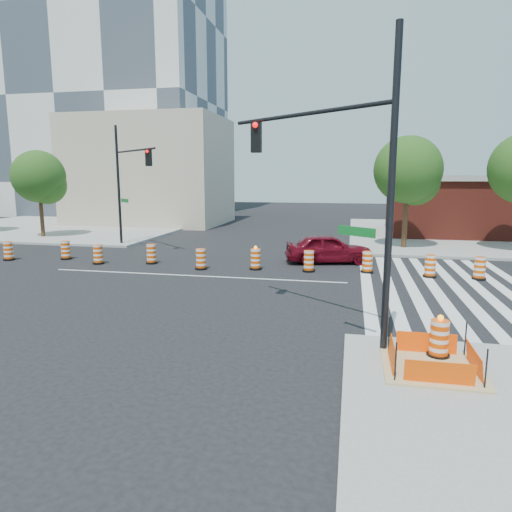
# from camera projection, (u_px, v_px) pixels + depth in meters

# --- Properties ---
(ground) EXTENTS (120.00, 120.00, 0.00)m
(ground) POSITION_uv_depth(u_px,v_px,m) (193.00, 276.00, 21.06)
(ground) COLOR black
(ground) RESTS_ON ground
(sidewalk_ne) EXTENTS (22.00, 22.00, 0.15)m
(sidewalk_ne) POSITION_uv_depth(u_px,v_px,m) (497.00, 236.00, 34.76)
(sidewalk_ne) COLOR gray
(sidewalk_ne) RESTS_ON ground
(sidewalk_nw) EXTENTS (22.00, 22.00, 0.15)m
(sidewalk_nw) POSITION_uv_depth(u_px,v_px,m) (74.00, 225.00, 42.04)
(sidewalk_nw) COLOR gray
(sidewalk_nw) RESTS_ON ground
(crosswalk_east) EXTENTS (6.75, 13.50, 0.01)m
(crosswalk_east) POSITION_uv_depth(u_px,v_px,m) (445.00, 287.00, 18.85)
(crosswalk_east) COLOR silver
(crosswalk_east) RESTS_ON ground
(lane_centerline) EXTENTS (14.00, 0.12, 0.01)m
(lane_centerline) POSITION_uv_depth(u_px,v_px,m) (193.00, 276.00, 21.06)
(lane_centerline) COLOR silver
(lane_centerline) RESTS_ON ground
(excavation_pit) EXTENTS (2.20, 2.20, 0.90)m
(excavation_pit) POSITION_uv_depth(u_px,v_px,m) (432.00, 366.00, 10.53)
(excavation_pit) COLOR tan
(excavation_pit) RESTS_ON ground
(tower_nw) EXTENTS (28.00, 18.00, 45.00)m
(tower_nw) POSITION_uv_depth(u_px,v_px,m) (95.00, 25.00, 54.81)
(tower_nw) COLOR silver
(tower_nw) RESTS_ON ground
(brick_storefront) EXTENTS (16.50, 8.50, 4.60)m
(brick_storefront) POSITION_uv_depth(u_px,v_px,m) (500.00, 206.00, 34.38)
(brick_storefront) COLOR maroon
(brick_storefront) RESTS_ON ground
(beige_midrise) EXTENTS (14.00, 10.00, 10.00)m
(beige_midrise) POSITION_uv_depth(u_px,v_px,m) (151.00, 171.00, 43.84)
(beige_midrise) COLOR #B8A58C
(beige_midrise) RESTS_ON ground
(red_coupe) EXTENTS (4.84, 2.88, 1.54)m
(red_coupe) POSITION_uv_depth(u_px,v_px,m) (328.00, 248.00, 24.11)
(red_coupe) COLOR #600814
(red_coupe) RESTS_ON ground
(signal_pole_se) EXTENTS (4.81, 3.77, 7.90)m
(signal_pole_se) POSITION_uv_depth(u_px,v_px,m) (338.00, 165.00, 12.14)
(signal_pole_se) COLOR black
(signal_pole_se) RESTS_ON ground
(signal_pole_nw) EXTENTS (4.43, 3.87, 7.61)m
(signal_pole_nw) POSITION_uv_depth(u_px,v_px,m) (127.00, 174.00, 28.39)
(signal_pole_nw) COLOR black
(signal_pole_nw) RESTS_ON ground
(pit_drum) EXTENTS (0.55, 0.55, 1.09)m
(pit_drum) POSITION_uv_depth(u_px,v_px,m) (439.00, 340.00, 11.12)
(pit_drum) COLOR black
(pit_drum) RESTS_ON ground
(tree_north_b) EXTENTS (3.76, 3.76, 6.40)m
(tree_north_b) POSITION_uv_depth(u_px,v_px,m) (40.00, 180.00, 33.06)
(tree_north_b) COLOR #382314
(tree_north_b) RESTS_ON ground
(tree_north_c) EXTENTS (4.11, 4.11, 6.98)m
(tree_north_c) POSITION_uv_depth(u_px,v_px,m) (408.00, 174.00, 27.88)
(tree_north_c) COLOR #382314
(tree_north_c) RESTS_ON ground
(median_drum_0) EXTENTS (0.60, 0.60, 1.02)m
(median_drum_0) POSITION_uv_depth(u_px,v_px,m) (8.00, 252.00, 24.89)
(median_drum_0) COLOR black
(median_drum_0) RESTS_ON ground
(median_drum_1) EXTENTS (0.60, 0.60, 1.02)m
(median_drum_1) POSITION_uv_depth(u_px,v_px,m) (66.00, 251.00, 25.17)
(median_drum_1) COLOR black
(median_drum_1) RESTS_ON ground
(median_drum_2) EXTENTS (0.60, 0.60, 1.02)m
(median_drum_2) POSITION_uv_depth(u_px,v_px,m) (98.00, 255.00, 23.84)
(median_drum_2) COLOR black
(median_drum_2) RESTS_ON ground
(median_drum_3) EXTENTS (0.60, 0.60, 1.02)m
(median_drum_3) POSITION_uv_depth(u_px,v_px,m) (151.00, 255.00, 23.92)
(median_drum_3) COLOR black
(median_drum_3) RESTS_ON ground
(median_drum_4) EXTENTS (0.60, 0.60, 1.02)m
(median_drum_4) POSITION_uv_depth(u_px,v_px,m) (201.00, 260.00, 22.45)
(median_drum_4) COLOR black
(median_drum_4) RESTS_ON ground
(median_drum_5) EXTENTS (0.60, 0.60, 1.18)m
(median_drum_5) POSITION_uv_depth(u_px,v_px,m) (256.00, 260.00, 22.41)
(median_drum_5) COLOR black
(median_drum_5) RESTS_ON ground
(median_drum_6) EXTENTS (0.60, 0.60, 1.02)m
(median_drum_6) POSITION_uv_depth(u_px,v_px,m) (309.00, 262.00, 21.90)
(median_drum_6) COLOR black
(median_drum_6) RESTS_ON ground
(median_drum_7) EXTENTS (0.60, 0.60, 1.02)m
(median_drum_7) POSITION_uv_depth(u_px,v_px,m) (367.00, 263.00, 21.66)
(median_drum_7) COLOR black
(median_drum_7) RESTS_ON ground
(median_drum_8) EXTENTS (0.60, 0.60, 1.02)m
(median_drum_8) POSITION_uv_depth(u_px,v_px,m) (430.00, 267.00, 20.67)
(median_drum_8) COLOR black
(median_drum_8) RESTS_ON ground
(median_drum_9) EXTENTS (0.60, 0.60, 1.02)m
(median_drum_9) POSITION_uv_depth(u_px,v_px,m) (480.00, 269.00, 20.20)
(median_drum_9) COLOR black
(median_drum_9) RESTS_ON ground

